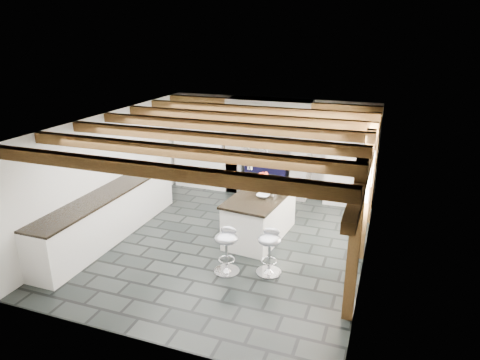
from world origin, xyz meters
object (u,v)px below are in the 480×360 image
(kitchen_island, at_px, (260,215))
(bar_stool_far, at_px, (227,245))
(bar_stool_near, at_px, (270,247))
(range_cooker, at_px, (268,175))

(kitchen_island, distance_m, bar_stool_far, 1.43)
(kitchen_island, distance_m, bar_stool_near, 1.34)
(range_cooker, height_order, kitchen_island, kitchen_island)
(range_cooker, distance_m, kitchen_island, 2.38)
(range_cooker, distance_m, bar_stool_near, 3.70)
(range_cooker, xyz_separation_m, bar_stool_far, (0.40, -3.74, 0.03))
(range_cooker, xyz_separation_m, bar_stool_near, (1.07, -3.54, 0.02))
(kitchen_island, height_order, bar_stool_far, kitchen_island)
(bar_stool_near, xyz_separation_m, bar_stool_far, (-0.67, -0.20, 0.00))
(range_cooker, xyz_separation_m, kitchen_island, (0.53, -2.32, -0.02))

